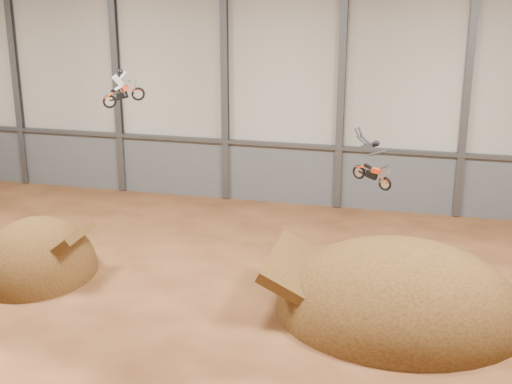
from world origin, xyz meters
TOP-DOWN VIEW (x-y plane):
  - floor at (0.00, 0.00)m, footprint 40.00×40.00m
  - back_wall at (0.00, 15.00)m, footprint 40.00×0.10m
  - lower_band_back at (0.00, 14.90)m, footprint 39.80×0.18m
  - steel_rail at (0.00, 14.75)m, footprint 39.80×0.35m
  - steel_column_0 at (-16.67, 14.80)m, footprint 0.40×0.36m
  - steel_column_1 at (-10.00, 14.80)m, footprint 0.40×0.36m
  - steel_column_2 at (-3.33, 14.80)m, footprint 0.40×0.36m
  - steel_column_3 at (3.33, 14.80)m, footprint 0.40×0.36m
  - steel_column_4 at (10.00, 14.80)m, footprint 0.40×0.36m
  - takeoff_ramp at (-8.73, 2.33)m, footprint 5.24×6.04m
  - landing_ramp at (7.45, 2.37)m, footprint 10.05×8.89m
  - fmx_rider_a at (-5.29, 5.37)m, footprint 2.33×1.69m
  - fmx_rider_b at (5.85, 5.18)m, footprint 2.96×1.96m

SIDE VIEW (x-z plane):
  - floor at x=0.00m, z-range 0.00..0.00m
  - takeoff_ramp at x=-8.73m, z-range -2.62..2.62m
  - landing_ramp at x=7.45m, z-range -2.90..2.90m
  - lower_band_back at x=0.00m, z-range 0.00..3.50m
  - steel_rail at x=0.00m, z-range 3.45..3.65m
  - fmx_rider_b at x=5.85m, z-range 4.27..6.92m
  - back_wall at x=0.00m, z-range 0.00..14.00m
  - steel_column_0 at x=-16.67m, z-range 0.05..13.95m
  - steel_column_1 at x=-10.00m, z-range 0.05..13.95m
  - steel_column_2 at x=-3.33m, z-range 0.05..13.95m
  - steel_column_3 at x=3.33m, z-range 0.05..13.95m
  - steel_column_4 at x=10.00m, z-range 0.05..13.95m
  - fmx_rider_a at x=-5.29m, z-range 7.24..9.35m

